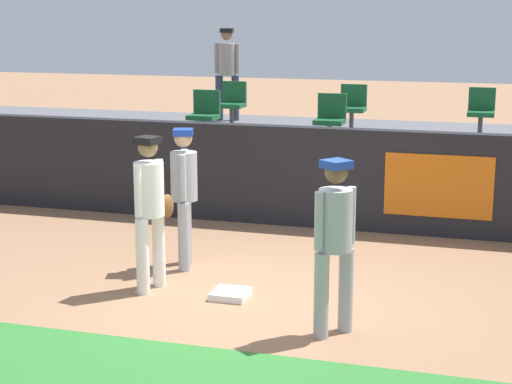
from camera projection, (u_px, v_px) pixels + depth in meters
The scene contains 13 objects.
ground_plane at pixel (242, 304), 9.12m from camera, with size 60.00×60.00×0.00m, color #936B4C.
first_base at pixel (230, 294), 9.32m from camera, with size 0.40×0.40×0.08m, color white.
player_fielder_home at pixel (150, 203), 9.39m from camera, with size 0.42×0.53×1.78m.
player_runner_visitor at pixel (184, 188), 10.24m from camera, with size 0.41×0.47×1.74m.
player_coach_visitor at pixel (335, 235), 8.06m from camera, with size 0.47×0.47×1.75m.
field_wall at pixel (315, 177), 12.27m from camera, with size 18.00×0.26×1.48m.
bleacher_platform at pixel (346, 164), 14.73m from camera, with size 18.00×4.80×0.99m, color #59595E.
seat_front_left at pixel (205, 112), 14.09m from camera, with size 0.47×0.44×0.84m.
seat_back_right at pixel (481, 109), 14.53m from camera, with size 0.46×0.44×0.84m.
seat_back_left at pixel (233, 101), 15.80m from camera, with size 0.46×0.44×0.84m.
seat_front_center at pixel (330, 117), 13.48m from camera, with size 0.47×0.44×0.84m.
seat_back_center at pixel (352, 105), 15.16m from camera, with size 0.48×0.44×0.84m.
spectator_hooded at pixel (227, 67), 16.51m from camera, with size 0.50×0.39×1.81m.
Camera 1 is at (2.61, -8.25, 3.14)m, focal length 58.56 mm.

